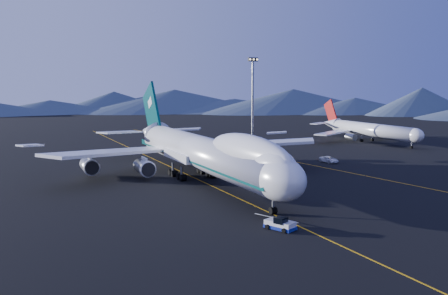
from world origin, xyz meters
name	(u,v)px	position (x,y,z in m)	size (l,w,h in m)	color
ground	(202,182)	(0.00, 0.00, 0.00)	(500.00, 500.00, 0.00)	black
taxiway_line_main	(202,182)	(0.00, 0.00, 0.01)	(0.25, 220.00, 0.01)	#ECA60D
taxiway_line_side	(302,163)	(30.00, 10.00, 0.01)	(0.25, 200.00, 0.01)	#ECA60D
boeing_747	(202,152)	(0.00, 0.03, 5.81)	(59.62, 72.43, 19.37)	silver
pushback_tug	(280,225)	(-3.00, -33.32, 0.56)	(3.48, 4.54, 1.77)	silver
second_jet	(368,130)	(73.31, 36.59, 3.95)	(40.64, 45.91, 13.06)	silver
service_van	(329,160)	(36.38, 8.23, 0.72)	(2.39, 5.19, 1.44)	white
floodlight_mast	(253,99)	(40.59, 54.24, 13.62)	(3.32, 2.49, 26.88)	black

